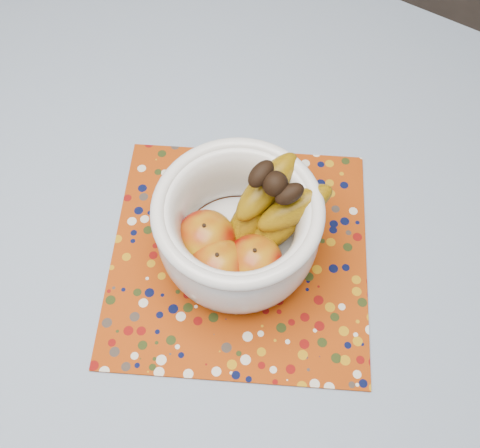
# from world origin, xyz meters

# --- Properties ---
(table) EXTENTS (1.20, 1.20, 0.75)m
(table) POSITION_xyz_m (0.00, 0.00, 0.67)
(table) COLOR brown
(table) RESTS_ON ground
(tablecloth) EXTENTS (1.32, 1.32, 0.01)m
(tablecloth) POSITION_xyz_m (0.00, 0.00, 0.76)
(tablecloth) COLOR slate
(tablecloth) RESTS_ON table
(placemat) EXTENTS (0.48, 0.48, 0.00)m
(placemat) POSITION_xyz_m (0.09, 0.06, 0.76)
(placemat) COLOR #913207
(placemat) RESTS_ON tablecloth
(fruit_bowl) EXTENTS (0.23, 0.22, 0.17)m
(fruit_bowl) POSITION_xyz_m (0.09, 0.07, 0.84)
(fruit_bowl) COLOR silver
(fruit_bowl) RESTS_ON placemat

